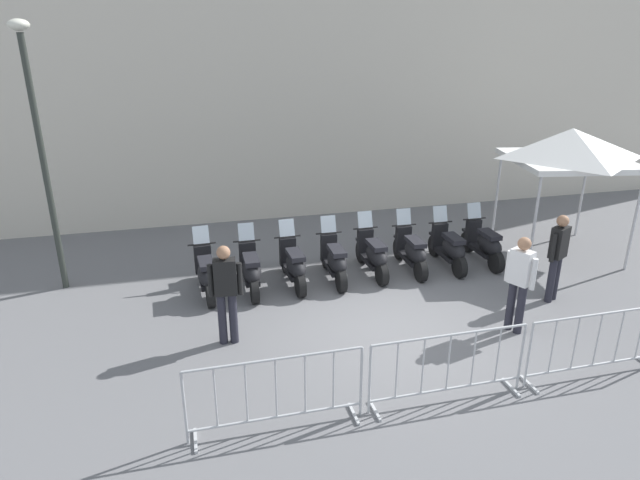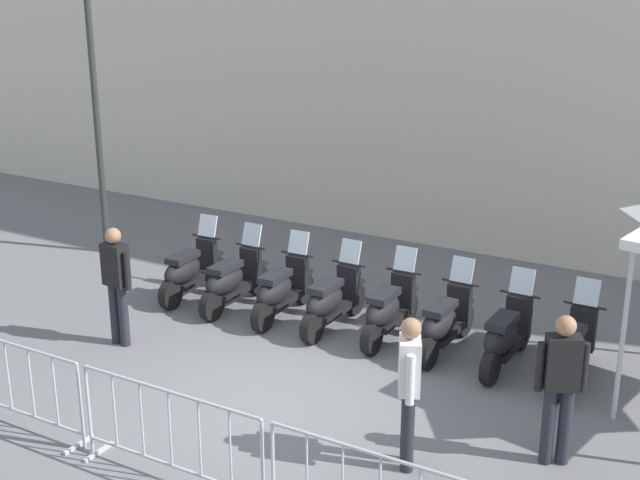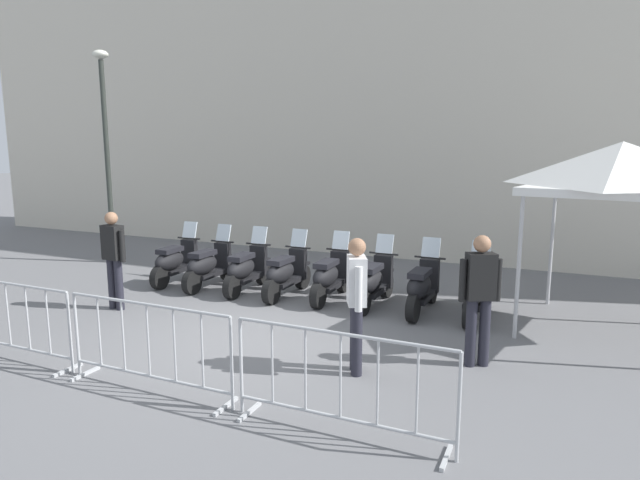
% 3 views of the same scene
% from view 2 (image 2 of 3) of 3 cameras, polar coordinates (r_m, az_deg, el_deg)
% --- Properties ---
extents(ground_plane, '(120.00, 120.00, 0.00)m').
position_cam_2_polar(ground_plane, '(10.81, -3.16, -10.72)').
color(ground_plane, slate).
extents(motorcycle_0, '(0.73, 1.70, 1.24)m').
position_cam_2_polar(motorcycle_0, '(13.95, -8.67, -2.03)').
color(motorcycle_0, black).
rests_on(motorcycle_0, ground).
extents(motorcycle_1, '(0.66, 1.72, 1.24)m').
position_cam_2_polar(motorcycle_1, '(13.42, -5.86, -2.73)').
color(motorcycle_1, black).
rests_on(motorcycle_1, ground).
extents(motorcycle_2, '(0.71, 1.71, 1.24)m').
position_cam_2_polar(motorcycle_2, '(12.99, -2.62, -3.38)').
color(motorcycle_2, black).
rests_on(motorcycle_2, ground).
extents(motorcycle_3, '(0.64, 1.72, 1.24)m').
position_cam_2_polar(motorcycle_3, '(12.59, 0.76, -4.08)').
color(motorcycle_3, black).
rests_on(motorcycle_3, ground).
extents(motorcycle_4, '(0.68, 1.71, 1.24)m').
position_cam_2_polar(motorcycle_4, '(12.31, 4.57, -4.68)').
color(motorcycle_4, black).
rests_on(motorcycle_4, ground).
extents(motorcycle_5, '(0.64, 1.72, 1.24)m').
position_cam_2_polar(motorcycle_5, '(11.98, 8.29, -5.48)').
color(motorcycle_5, black).
rests_on(motorcycle_5, ground).
extents(motorcycle_6, '(0.65, 1.72, 1.24)m').
position_cam_2_polar(motorcycle_6, '(11.71, 12.24, -6.30)').
color(motorcycle_6, black).
rests_on(motorcycle_6, ground).
extents(motorcycle_7, '(0.67, 1.72, 1.24)m').
position_cam_2_polar(motorcycle_7, '(11.54, 16.44, -7.01)').
color(motorcycle_7, black).
rests_on(motorcycle_7, ground).
extents(barrier_segment_0, '(2.27, 0.83, 1.07)m').
position_cam_2_polar(barrier_segment_0, '(10.74, -20.00, -8.90)').
color(barrier_segment_0, '#B2B5B7').
rests_on(barrier_segment_0, ground).
extents(barrier_segment_1, '(2.27, 0.83, 1.07)m').
position_cam_2_polar(barrier_segment_1, '(9.20, -9.92, -12.75)').
color(barrier_segment_1, '#B2B5B7').
rests_on(barrier_segment_1, ground).
extents(street_lamp, '(0.36, 0.36, 5.08)m').
position_cam_2_polar(street_lamp, '(15.89, -14.81, 9.97)').
color(street_lamp, '#2D332D').
rests_on(street_lamp, ground).
extents(officer_near_row_end, '(0.45, 0.40, 1.73)m').
position_cam_2_polar(officer_near_row_end, '(9.50, 15.72, -9.04)').
color(officer_near_row_end, '#23232D').
rests_on(officer_near_row_end, ground).
extents(officer_mid_plaza, '(0.39, 0.46, 1.73)m').
position_cam_2_polar(officer_mid_plaza, '(9.15, 5.94, -9.52)').
color(officer_mid_plaza, '#23232D').
rests_on(officer_mid_plaza, ground).
extents(officer_by_barriers, '(0.55, 0.25, 1.73)m').
position_cam_2_polar(officer_by_barriers, '(12.27, -13.39, -2.56)').
color(officer_by_barriers, '#23232D').
rests_on(officer_by_barriers, ground).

